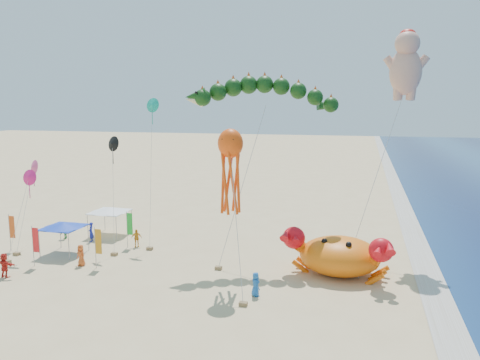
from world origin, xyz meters
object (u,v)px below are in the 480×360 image
dragon_kite (264,98)px  cherub_kite (406,63)px  octopus_kite (231,165)px  canopy_blue (63,225)px  crab_inflatable (340,255)px  canopy_white (110,210)px

dragon_kite → cherub_kite: (10.76, 3.99, 2.78)m
octopus_kite → cherub_kite: bearing=42.1°
cherub_kite → canopy_blue: (-26.65, -8.11, -13.08)m
dragon_kite → octopus_kite: 7.98m
cherub_kite → canopy_blue: cherub_kite is taller
crab_inflatable → octopus_kite: bearing=-156.4°
octopus_kite → canopy_white: bearing=149.5°
dragon_kite → crab_inflatable: bearing=-27.5°
crab_inflatable → canopy_white: bearing=166.3°
octopus_kite → canopy_blue: size_ratio=3.26×
cherub_kite → canopy_blue: 30.77m
cherub_kite → canopy_white: size_ratio=5.19×
dragon_kite → canopy_white: size_ratio=4.03×
dragon_kite → canopy_blue: bearing=-165.5°
crab_inflatable → canopy_blue: (-22.28, -0.79, 0.92)m
canopy_blue → canopy_white: size_ratio=0.94×
cherub_kite → canopy_blue: size_ratio=5.55×
canopy_blue → octopus_kite: bearing=-9.0°
crab_inflatable → cherub_kite: cherub_kite is taller
canopy_blue → dragon_kite: bearing=14.5°
dragon_kite → canopy_white: (-15.17, 1.91, -10.30)m
crab_inflatable → canopy_blue: size_ratio=2.41×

